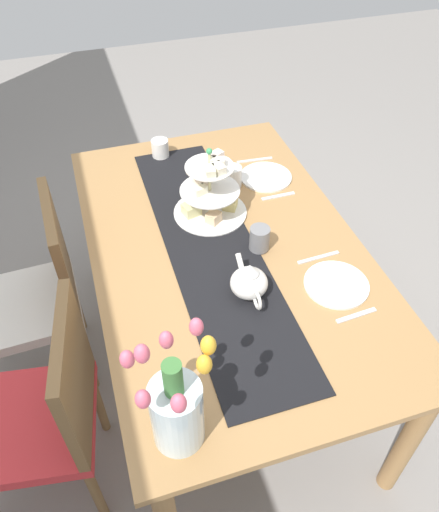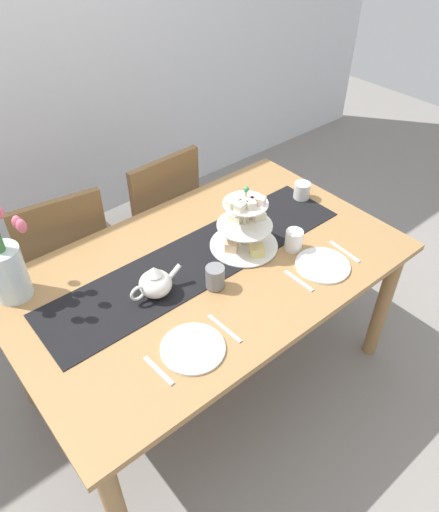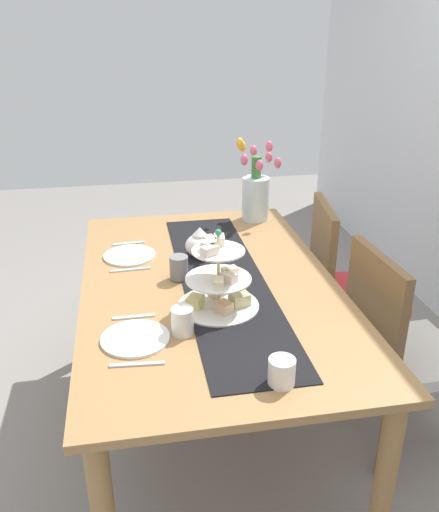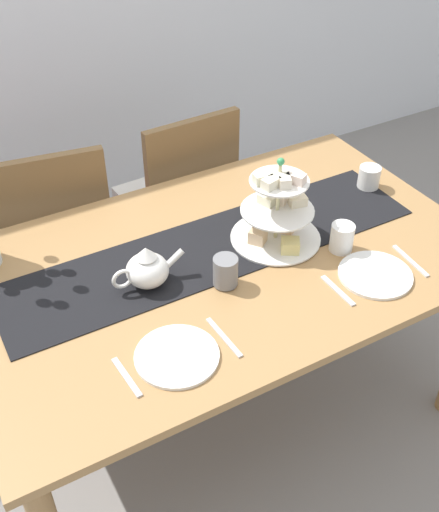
{
  "view_description": "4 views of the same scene",
  "coord_description": "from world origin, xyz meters",
  "views": [
    {
      "loc": [
        -1.32,
        0.44,
        2.04
      ],
      "look_at": [
        -0.09,
        0.05,
        0.79
      ],
      "focal_mm": 34.88,
      "sensor_mm": 36.0,
      "label": 1
    },
    {
      "loc": [
        -0.92,
        -1.19,
        2.08
      ],
      "look_at": [
        0.05,
        -0.02,
        0.79
      ],
      "focal_mm": 33.55,
      "sensor_mm": 36.0,
      "label": 2
    },
    {
      "loc": [
        1.92,
        -0.3,
        1.73
      ],
      "look_at": [
        -0.09,
        0.06,
        0.82
      ],
      "focal_mm": 37.9,
      "sensor_mm": 36.0,
      "label": 3
    },
    {
      "loc": [
        -0.77,
        -1.36,
        2.0
      ],
      "look_at": [
        -0.02,
        -0.02,
        0.78
      ],
      "focal_mm": 43.88,
      "sensor_mm": 36.0,
      "label": 4
    }
  ],
  "objects": [
    {
      "name": "chair_left",
      "position": [
        -0.35,
        0.73,
        0.5
      ],
      "size": [
        0.48,
        0.48,
        0.91
      ],
      "color": "brown",
      "rests_on": "ground_plane"
    },
    {
      "name": "mug_white_text",
      "position": [
        0.36,
        -0.15,
        0.79
      ],
      "size": [
        0.08,
        0.08,
        0.09
      ],
      "primitive_type": "cylinder",
      "color": "white",
      "rests_on": "dining_table"
    },
    {
      "name": "fork_left",
      "position": [
        -0.46,
        -0.31,
        0.75
      ],
      "size": [
        0.03,
        0.15,
        0.01
      ],
      "primitive_type": "cube",
      "rotation": [
        0.0,
        0.0,
        0.07
      ],
      "color": "silver",
      "rests_on": "dining_table"
    },
    {
      "name": "mug_grey",
      "position": [
        -0.05,
        -0.12,
        0.8
      ],
      "size": [
        0.08,
        0.08,
        0.09
      ],
      "primitive_type": "cylinder",
      "color": "slate",
      "rests_on": "table_runner"
    },
    {
      "name": "dining_table",
      "position": [
        0.0,
        0.0,
        0.65
      ],
      "size": [
        1.66,
        1.01,
        0.75
      ],
      "color": "#A37747",
      "rests_on": "ground_plane"
    },
    {
      "name": "knife_left",
      "position": [
        -0.17,
        -0.31,
        0.75
      ],
      "size": [
        0.02,
        0.17,
        0.01
      ],
      "primitive_type": "cube",
      "rotation": [
        0.0,
        0.0,
        0.05
      ],
      "color": "silver",
      "rests_on": "dining_table"
    },
    {
      "name": "table_runner",
      "position": [
        0.0,
        0.06,
        0.75
      ],
      "size": [
        1.42,
        0.33,
        0.0
      ],
      "primitive_type": "cube",
      "color": "black",
      "rests_on": "dining_table"
    },
    {
      "name": "tulip_vase",
      "position": [
        -0.68,
        0.35,
        0.89
      ],
      "size": [
        0.23,
        0.21,
        0.43
      ],
      "color": "silver",
      "rests_on": "dining_table"
    },
    {
      "name": "knife_right",
      "position": [
        0.51,
        -0.31,
        0.75
      ],
      "size": [
        0.03,
        0.17,
        0.01
      ],
      "primitive_type": "cube",
      "rotation": [
        0.0,
        0.0,
        -0.08
      ],
      "color": "silver",
      "rests_on": "dining_table"
    },
    {
      "name": "chair_right",
      "position": [
        0.21,
        0.73,
        0.5
      ],
      "size": [
        0.44,
        0.44,
        0.91
      ],
      "color": "brown",
      "rests_on": "ground_plane"
    },
    {
      "name": "tiered_cake_stand",
      "position": [
        0.2,
        0.0,
        0.84
      ],
      "size": [
        0.3,
        0.3,
        0.3
      ],
      "color": "beige",
      "rests_on": "table_runner"
    },
    {
      "name": "fork_right",
      "position": [
        0.22,
        -0.31,
        0.75
      ],
      "size": [
        0.02,
        0.15,
        0.01
      ],
      "primitive_type": "cube",
      "rotation": [
        0.0,
        0.0,
        0.01
      ],
      "color": "silver",
      "rests_on": "dining_table"
    },
    {
      "name": "ground_plane",
      "position": [
        0.0,
        0.0,
        0.0
      ],
      "size": [
        8.0,
        8.0,
        0.0
      ],
      "primitive_type": "plane",
      "color": "gray"
    },
    {
      "name": "teapot",
      "position": [
        -0.26,
        0.0,
        0.8
      ],
      "size": [
        0.24,
        0.13,
        0.14
      ],
      "color": "white",
      "rests_on": "table_runner"
    },
    {
      "name": "cream_jug",
      "position": [
        0.68,
        0.1,
        0.79
      ],
      "size": [
        0.08,
        0.08,
        0.08
      ],
      "primitive_type": "cylinder",
      "color": "white",
      "rests_on": "dining_table"
    },
    {
      "name": "dinner_plate_left",
      "position": [
        -0.32,
        -0.31,
        0.75
      ],
      "size": [
        0.23,
        0.23,
        0.01
      ],
      "primitive_type": "cylinder",
      "color": "white",
      "rests_on": "dining_table"
    },
    {
      "name": "dinner_plate_right",
      "position": [
        0.37,
        -0.31,
        0.75
      ],
      "size": [
        0.23,
        0.23,
        0.01
      ],
      "primitive_type": "cylinder",
      "color": "white",
      "rests_on": "dining_table"
    }
  ]
}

